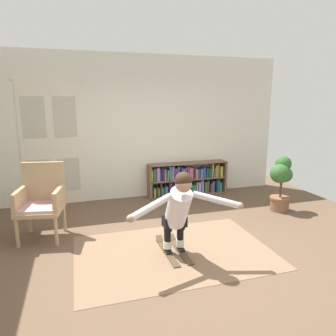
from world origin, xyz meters
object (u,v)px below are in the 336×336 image
wicker_chair (41,199)px  potted_plant (281,180)px  bookshelf (187,180)px  person_skier (179,207)px  skis_pair (173,250)px

wicker_chair → potted_plant: bearing=-0.4°
bookshelf → potted_plant: potted_plant is taller
bookshelf → person_skier: bearing=-112.2°
wicker_chair → person_skier: person_skier is taller
bookshelf → potted_plant: bearing=-47.0°
bookshelf → wicker_chair: (-2.77, -1.39, 0.25)m
wicker_chair → person_skier: 2.10m
skis_pair → wicker_chair: bearing=149.6°
potted_plant → skis_pair: size_ratio=1.20×
bookshelf → wicker_chair: 3.10m
person_skier → bookshelf: bearing=67.8°
bookshelf → skis_pair: size_ratio=2.07×
potted_plant → person_skier: 2.66m
bookshelf → skis_pair: (-1.06, -2.38, -0.31)m
potted_plant → person_skier: size_ratio=0.70×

